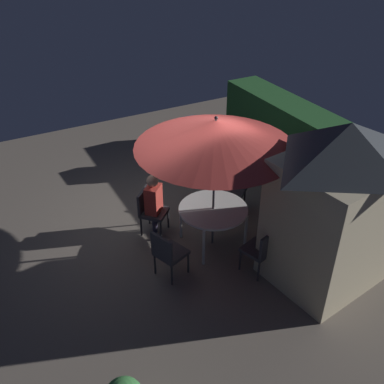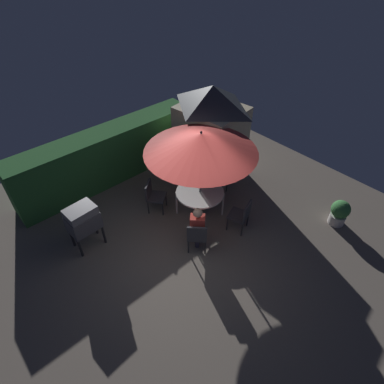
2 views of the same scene
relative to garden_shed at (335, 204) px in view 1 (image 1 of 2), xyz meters
name	(u,v)px [view 1 (image 1 of 2)]	position (x,y,z in m)	size (l,w,h in m)	color
ground_plane	(170,225)	(-2.46, -1.71, -1.43)	(11.00, 11.00, 0.00)	#6B6056
hedge_backdrop	(311,150)	(-2.46, 1.79, -0.62)	(5.69, 0.87, 1.61)	#28602D
garden_shed	(335,204)	(0.00, 0.00, 0.00)	(1.82, 2.06, 2.80)	#C6B793
patio_table	(213,211)	(-1.58, -1.24, -0.70)	(1.24, 1.24, 0.79)	white
patio_umbrella	(216,133)	(-1.58, -1.24, 0.83)	(2.68, 2.68, 2.55)	#4C4C51
bbq_grill	(192,135)	(-4.32, -0.21, -0.58)	(0.73, 0.55, 1.20)	#47474C
chair_near_shed	(150,209)	(-2.47, -2.10, -0.90)	(0.65, 0.65, 0.90)	#38383D
chair_far_side	(167,252)	(-1.18, -2.35, -0.90)	(0.59, 0.59, 0.90)	#38383D
chair_toward_hedge	(262,249)	(-0.51, -0.92, -0.90)	(0.58, 0.58, 0.90)	#38383D
chair_toward_house	(234,187)	(-2.37, -0.27, -0.90)	(0.65, 0.65, 0.90)	#38383D
person_in_red	(153,198)	(-2.41, -2.04, -0.64)	(0.41, 0.41, 1.26)	#CC3D33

